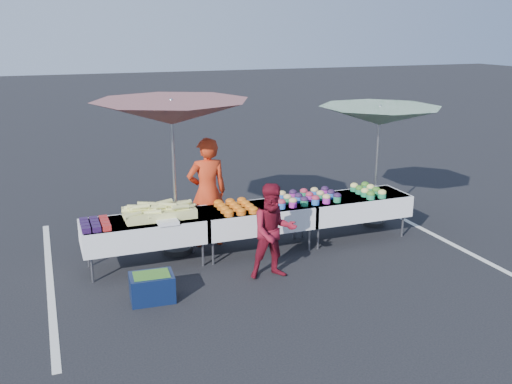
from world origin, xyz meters
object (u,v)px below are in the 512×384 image
object	(u,v)px
table_center	(256,217)
umbrella_left	(172,114)
vendor	(207,192)
umbrella_right	(380,117)
customer	(274,231)
table_right	(354,205)
table_left	(144,230)
storage_bin	(152,287)

from	to	relation	value
table_center	umbrella_left	bearing A→B (deg)	161.89
vendor	umbrella_right	bearing A→B (deg)	178.73
table_center	vendor	distance (m)	0.91
umbrella_right	table_center	bearing A→B (deg)	-170.02
vendor	customer	bearing A→B (deg)	108.89
customer	vendor	bearing A→B (deg)	114.21
table_right	customer	bearing A→B (deg)	-151.56
table_left	customer	size ratio (longest dim) A/B	1.32
table_center	customer	xyz separation A→B (m)	(-0.13, -1.04, 0.12)
table_center	vendor	size ratio (longest dim) A/B	1.02
table_left	table_center	distance (m)	1.80
table_left	umbrella_right	distance (m)	4.55
storage_bin	table_center	bearing A→B (deg)	34.84
customer	umbrella_right	bearing A→B (deg)	35.51
table_center	vendor	world-z (taller)	vendor
umbrella_left	storage_bin	world-z (taller)	umbrella_left
storage_bin	umbrella_left	bearing A→B (deg)	69.51
vendor	umbrella_right	distance (m)	3.34
table_right	umbrella_left	xyz separation A→B (m)	(-3.02, 0.40, 1.68)
umbrella_right	table_right	bearing A→B (deg)	-147.86
customer	umbrella_left	bearing A→B (deg)	133.28
customer	umbrella_right	xyz separation A→B (m)	(2.63, 1.48, 1.30)
table_right	customer	size ratio (longest dim) A/B	1.32
umbrella_right	table_left	bearing A→B (deg)	-174.16
table_right	umbrella_left	bearing A→B (deg)	172.46
vendor	umbrella_left	world-z (taller)	umbrella_left
vendor	customer	world-z (taller)	vendor
umbrella_left	umbrella_right	size ratio (longest dim) A/B	0.91
customer	umbrella_right	distance (m)	3.29
table_center	storage_bin	world-z (taller)	table_center
customer	umbrella_right	size ratio (longest dim) A/B	0.50
table_center	umbrella_right	size ratio (longest dim) A/B	0.66
table_center	umbrella_right	distance (m)	2.91
customer	storage_bin	bearing A→B (deg)	-170.18
table_left	umbrella_right	world-z (taller)	umbrella_right
customer	table_left	bearing A→B (deg)	154.11
vendor	umbrella_left	xyz separation A→B (m)	(-0.57, -0.15, 1.35)
table_left	umbrella_left	world-z (taller)	umbrella_left
vendor	umbrella_right	size ratio (longest dim) A/B	0.65
table_left	customer	world-z (taller)	customer
table_center	umbrella_right	bearing A→B (deg)	9.98
table_left	table_right	world-z (taller)	same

